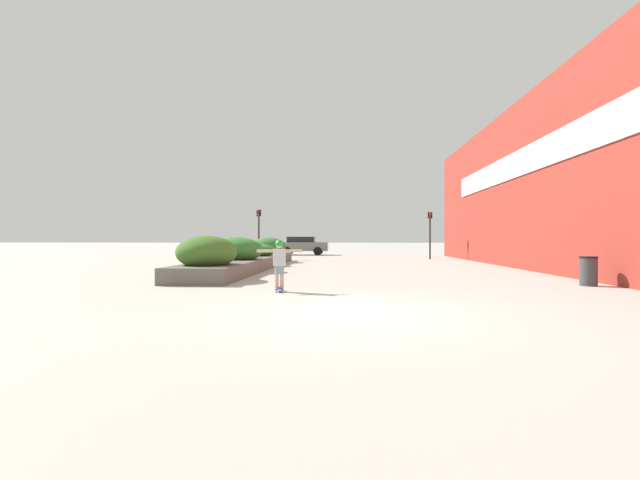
{
  "coord_description": "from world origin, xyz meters",
  "views": [
    {
      "loc": [
        -0.08,
        -8.0,
        1.39
      ],
      "look_at": [
        -1.37,
        11.84,
        1.34
      ],
      "focal_mm": 24.0,
      "sensor_mm": 36.0,
      "label": 1
    }
  ],
  "objects_px": {
    "car_center_left": "(549,246)",
    "car_leftmost": "(303,245)",
    "traffic_light_right": "(430,227)",
    "trash_bin": "(588,271)",
    "skateboard": "(279,289)",
    "skateboarder": "(279,259)",
    "traffic_light_left": "(259,225)"
  },
  "relations": [
    {
      "from": "skateboard",
      "to": "car_center_left",
      "type": "height_order",
      "value": "car_center_left"
    },
    {
      "from": "skateboarder",
      "to": "traffic_light_left",
      "type": "xyz_separation_m",
      "value": [
        -4.34,
        18.02,
        1.47
      ]
    },
    {
      "from": "trash_bin",
      "to": "skateboard",
      "type": "bearing_deg",
      "value": -167.57
    },
    {
      "from": "skateboard",
      "to": "car_center_left",
      "type": "xyz_separation_m",
      "value": [
        18.14,
        24.69,
        0.73
      ]
    },
    {
      "from": "trash_bin",
      "to": "car_leftmost",
      "type": "height_order",
      "value": "car_leftmost"
    },
    {
      "from": "skateboard",
      "to": "trash_bin",
      "type": "xyz_separation_m",
      "value": [
        8.91,
        1.96,
        0.37
      ]
    },
    {
      "from": "car_center_left",
      "to": "traffic_light_left",
      "type": "distance_m",
      "value": 23.5
    },
    {
      "from": "car_center_left",
      "to": "traffic_light_left",
      "type": "relative_size",
      "value": 1.39
    },
    {
      "from": "traffic_light_right",
      "to": "skateboarder",
      "type": "bearing_deg",
      "value": -111.88
    },
    {
      "from": "skateboard",
      "to": "traffic_light_right",
      "type": "distance_m",
      "value": 20.02
    },
    {
      "from": "skateboard",
      "to": "traffic_light_left",
      "type": "bearing_deg",
      "value": 92.06
    },
    {
      "from": "skateboard",
      "to": "car_center_left",
      "type": "distance_m",
      "value": 30.64
    },
    {
      "from": "car_leftmost",
      "to": "car_center_left",
      "type": "distance_m",
      "value": 20.28
    },
    {
      "from": "skateboard",
      "to": "traffic_light_left",
      "type": "xyz_separation_m",
      "value": [
        -4.34,
        18.02,
        2.26
      ]
    },
    {
      "from": "skateboard",
      "to": "trash_bin",
      "type": "distance_m",
      "value": 9.13
    },
    {
      "from": "car_center_left",
      "to": "car_leftmost",
      "type": "bearing_deg",
      "value": 86.84
    },
    {
      "from": "trash_bin",
      "to": "traffic_light_left",
      "type": "distance_m",
      "value": 20.91
    },
    {
      "from": "trash_bin",
      "to": "car_center_left",
      "type": "bearing_deg",
      "value": 67.89
    },
    {
      "from": "skateboarder",
      "to": "traffic_light_right",
      "type": "xyz_separation_m",
      "value": [
        7.41,
        18.47,
        1.36
      ]
    },
    {
      "from": "traffic_light_left",
      "to": "car_leftmost",
      "type": "bearing_deg",
      "value": 73.96
    },
    {
      "from": "skateboard",
      "to": "car_leftmost",
      "type": "height_order",
      "value": "car_leftmost"
    },
    {
      "from": "skateboarder",
      "to": "car_leftmost",
      "type": "bearing_deg",
      "value": 83.17
    },
    {
      "from": "skateboard",
      "to": "traffic_light_right",
      "type": "height_order",
      "value": "traffic_light_right"
    },
    {
      "from": "skateboarder",
      "to": "trash_bin",
      "type": "xyz_separation_m",
      "value": [
        8.91,
        1.96,
        -0.43
      ]
    },
    {
      "from": "skateboard",
      "to": "traffic_light_right",
      "type": "relative_size",
      "value": 0.19
    },
    {
      "from": "traffic_light_left",
      "to": "traffic_light_right",
      "type": "relative_size",
      "value": 1.06
    },
    {
      "from": "traffic_light_right",
      "to": "car_leftmost",
      "type": "bearing_deg",
      "value": 142.38
    },
    {
      "from": "trash_bin",
      "to": "traffic_light_left",
      "type": "relative_size",
      "value": 0.26
    },
    {
      "from": "traffic_light_left",
      "to": "car_center_left",
      "type": "bearing_deg",
      "value": 16.51
    },
    {
      "from": "skateboard",
      "to": "traffic_light_left",
      "type": "distance_m",
      "value": 18.67
    },
    {
      "from": "car_leftmost",
      "to": "traffic_light_right",
      "type": "distance_m",
      "value": 12.1
    },
    {
      "from": "skateboard",
      "to": "trash_bin",
      "type": "height_order",
      "value": "trash_bin"
    }
  ]
}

